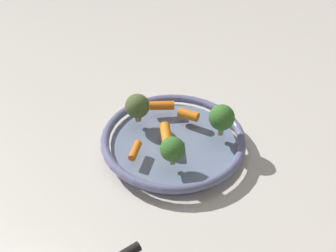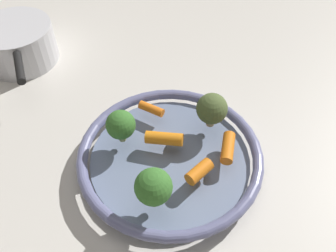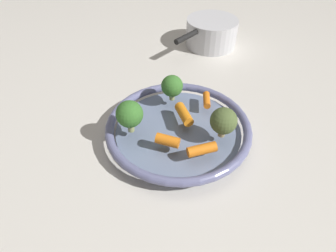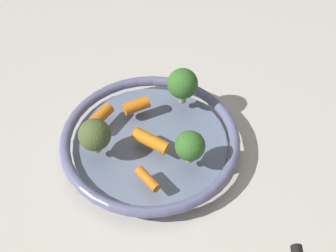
{
  "view_description": "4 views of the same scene",
  "coord_description": "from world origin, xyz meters",
  "px_view_note": "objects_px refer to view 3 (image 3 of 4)",
  "views": [
    {
      "loc": [
        0.04,
        0.69,
        0.63
      ],
      "look_at": [
        0.01,
        0.01,
        0.07
      ],
      "focal_mm": 46.45,
      "sensor_mm": 36.0,
      "label": 1
    },
    {
      "loc": [
        -0.36,
        -0.09,
        0.52
      ],
      "look_at": [
        0.02,
        0.01,
        0.08
      ],
      "focal_mm": 39.85,
      "sensor_mm": 36.0,
      "label": 2
    },
    {
      "loc": [
        -0.12,
        -0.44,
        0.45
      ],
      "look_at": [
        -0.03,
        -0.02,
        0.06
      ],
      "focal_mm": 31.42,
      "sensor_mm": 36.0,
      "label": 3
    },
    {
      "loc": [
        0.43,
        0.33,
        0.68
      ],
      "look_at": [
        -0.02,
        0.02,
        0.06
      ],
      "focal_mm": 53.13,
      "sensor_mm": 36.0,
      "label": 4
    }
  ],
  "objects_px": {
    "baby_carrot_center": "(202,149)",
    "baby_carrot_left": "(184,114)",
    "serving_bowl": "(178,130)",
    "broccoli_floret_small": "(172,86)",
    "baby_carrot_back": "(168,141)",
    "broccoli_floret_large": "(224,121)",
    "saucepan": "(211,33)",
    "baby_carrot_near_rim": "(207,100)",
    "broccoli_floret_edge": "(129,113)"
  },
  "relations": [
    {
      "from": "saucepan",
      "to": "broccoli_floret_small",
      "type": "bearing_deg",
      "value": -123.37
    },
    {
      "from": "serving_bowl",
      "to": "baby_carrot_center",
      "type": "distance_m",
      "value": 0.1
    },
    {
      "from": "baby_carrot_back",
      "to": "serving_bowl",
      "type": "bearing_deg",
      "value": 56.82
    },
    {
      "from": "baby_carrot_back",
      "to": "baby_carrot_left",
      "type": "bearing_deg",
      "value": 53.21
    },
    {
      "from": "baby_carrot_back",
      "to": "broccoli_floret_small",
      "type": "bearing_deg",
      "value": 73.21
    },
    {
      "from": "broccoli_floret_small",
      "to": "broccoli_floret_edge",
      "type": "relative_size",
      "value": 0.86
    },
    {
      "from": "broccoli_floret_large",
      "to": "saucepan",
      "type": "distance_m",
      "value": 0.46
    },
    {
      "from": "baby_carrot_center",
      "to": "baby_carrot_left",
      "type": "height_order",
      "value": "baby_carrot_left"
    },
    {
      "from": "baby_carrot_back",
      "to": "broccoli_floret_large",
      "type": "relative_size",
      "value": 0.71
    },
    {
      "from": "baby_carrot_left",
      "to": "broccoli_floret_edge",
      "type": "distance_m",
      "value": 0.12
    },
    {
      "from": "saucepan",
      "to": "baby_carrot_back",
      "type": "bearing_deg",
      "value": -118.69
    },
    {
      "from": "baby_carrot_near_rim",
      "to": "broccoli_floret_small",
      "type": "distance_m",
      "value": 0.08
    },
    {
      "from": "saucepan",
      "to": "baby_carrot_near_rim",
      "type": "bearing_deg",
      "value": -110.83
    },
    {
      "from": "baby_carrot_near_rim",
      "to": "baby_carrot_back",
      "type": "height_order",
      "value": "baby_carrot_back"
    },
    {
      "from": "baby_carrot_near_rim",
      "to": "broccoli_floret_edge",
      "type": "distance_m",
      "value": 0.19
    },
    {
      "from": "baby_carrot_near_rim",
      "to": "baby_carrot_center",
      "type": "bearing_deg",
      "value": -111.76
    },
    {
      "from": "baby_carrot_center",
      "to": "baby_carrot_near_rim",
      "type": "bearing_deg",
      "value": 68.24
    },
    {
      "from": "baby_carrot_center",
      "to": "serving_bowl",
      "type": "bearing_deg",
      "value": 103.33
    },
    {
      "from": "baby_carrot_center",
      "to": "broccoli_floret_small",
      "type": "relative_size",
      "value": 0.91
    },
    {
      "from": "baby_carrot_back",
      "to": "baby_carrot_center",
      "type": "distance_m",
      "value": 0.07
    },
    {
      "from": "serving_bowl",
      "to": "saucepan",
      "type": "bearing_deg",
      "value": 61.97
    },
    {
      "from": "broccoli_floret_small",
      "to": "baby_carrot_center",
      "type": "bearing_deg",
      "value": -84.88
    },
    {
      "from": "baby_carrot_left",
      "to": "broccoli_floret_large",
      "type": "distance_m",
      "value": 0.09
    },
    {
      "from": "baby_carrot_near_rim",
      "to": "broccoli_floret_small",
      "type": "xyz_separation_m",
      "value": [
        -0.07,
        0.03,
        0.03
      ]
    },
    {
      "from": "serving_bowl",
      "to": "broccoli_floret_edge",
      "type": "bearing_deg",
      "value": 177.17
    },
    {
      "from": "serving_bowl",
      "to": "broccoli_floret_edge",
      "type": "xyz_separation_m",
      "value": [
        -0.1,
        0.0,
        0.06
      ]
    },
    {
      "from": "broccoli_floret_edge",
      "to": "baby_carrot_center",
      "type": "bearing_deg",
      "value": -38.48
    },
    {
      "from": "baby_carrot_near_rim",
      "to": "broccoli_floret_edge",
      "type": "bearing_deg",
      "value": -164.83
    },
    {
      "from": "baby_carrot_near_rim",
      "to": "serving_bowl",
      "type": "bearing_deg",
      "value": -146.08
    },
    {
      "from": "baby_carrot_back",
      "to": "baby_carrot_left",
      "type": "xyz_separation_m",
      "value": [
        0.05,
        0.07,
        0.0
      ]
    },
    {
      "from": "serving_bowl",
      "to": "baby_carrot_left",
      "type": "distance_m",
      "value": 0.04
    },
    {
      "from": "serving_bowl",
      "to": "baby_carrot_center",
      "type": "height_order",
      "value": "baby_carrot_center"
    },
    {
      "from": "broccoli_floret_large",
      "to": "broccoli_floret_edge",
      "type": "bearing_deg",
      "value": 161.35
    },
    {
      "from": "broccoli_floret_edge",
      "to": "broccoli_floret_small",
      "type": "bearing_deg",
      "value": 36.78
    },
    {
      "from": "broccoli_floret_small",
      "to": "saucepan",
      "type": "relative_size",
      "value": 0.27
    },
    {
      "from": "baby_carrot_back",
      "to": "broccoli_floret_small",
      "type": "relative_size",
      "value": 0.75
    },
    {
      "from": "baby_carrot_back",
      "to": "broccoli_floret_small",
      "type": "distance_m",
      "value": 0.15
    },
    {
      "from": "serving_bowl",
      "to": "broccoli_floret_edge",
      "type": "relative_size",
      "value": 4.34
    },
    {
      "from": "baby_carrot_center",
      "to": "baby_carrot_left",
      "type": "relative_size",
      "value": 0.89
    },
    {
      "from": "broccoli_floret_large",
      "to": "baby_carrot_back",
      "type": "bearing_deg",
      "value": -179.57
    },
    {
      "from": "saucepan",
      "to": "baby_carrot_center",
      "type": "bearing_deg",
      "value": -111.11
    },
    {
      "from": "baby_carrot_left",
      "to": "serving_bowl",
      "type": "bearing_deg",
      "value": -138.31
    },
    {
      "from": "baby_carrot_back",
      "to": "saucepan",
      "type": "bearing_deg",
      "value": 61.31
    },
    {
      "from": "baby_carrot_left",
      "to": "baby_carrot_near_rim",
      "type": "bearing_deg",
      "value": 31.79
    },
    {
      "from": "broccoli_floret_small",
      "to": "baby_carrot_back",
      "type": "bearing_deg",
      "value": -106.79
    },
    {
      "from": "serving_bowl",
      "to": "broccoli_floret_small",
      "type": "distance_m",
      "value": 0.1
    },
    {
      "from": "serving_bowl",
      "to": "broccoli_floret_small",
      "type": "bearing_deg",
      "value": 85.92
    },
    {
      "from": "baby_carrot_center",
      "to": "saucepan",
      "type": "distance_m",
      "value": 0.51
    },
    {
      "from": "baby_carrot_left",
      "to": "broccoli_floret_small",
      "type": "bearing_deg",
      "value": 97.69
    },
    {
      "from": "serving_bowl",
      "to": "broccoli_floret_large",
      "type": "relative_size",
      "value": 4.75
    }
  ]
}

